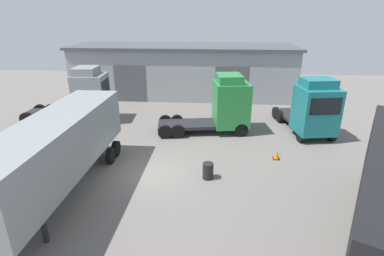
{
  "coord_description": "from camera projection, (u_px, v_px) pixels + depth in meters",
  "views": [
    {
      "loc": [
        3.47,
        -14.26,
        8.26
      ],
      "look_at": [
        2.04,
        3.01,
        1.6
      ],
      "focal_mm": 28.0,
      "sensor_mm": 36.0,
      "label": 1
    }
  ],
  "objects": [
    {
      "name": "ground_plane",
      "position": [
        151.0,
        173.0,
        16.5
      ],
      "size": [
        60.0,
        60.0,
        0.0
      ],
      "primitive_type": "plane",
      "color": "slate"
    },
    {
      "name": "warehouse_building",
      "position": [
        184.0,
        70.0,
        31.69
      ],
      "size": [
        22.89,
        7.18,
        5.2
      ],
      "color": "#93999E",
      "rests_on": "ground_plane"
    },
    {
      "name": "tractor_unit_green",
      "position": [
        224.0,
        105.0,
        21.73
      ],
      "size": [
        6.82,
        3.47,
        4.26
      ],
      "rotation": [
        0.0,
        0.0,
        0.15
      ],
      "color": "#28843D",
      "rests_on": "ground_plane"
    },
    {
      "name": "container_trailer_blue",
      "position": [
        57.0,
        148.0,
        13.66
      ],
      "size": [
        2.5,
        10.6,
        3.91
      ],
      "rotation": [
        0.0,
        0.0,
        -1.57
      ],
      "color": "gray",
      "rests_on": "ground_plane"
    },
    {
      "name": "tractor_unit_teal",
      "position": [
        313.0,
        109.0,
        20.9
      ],
      "size": [
        3.49,
        6.37,
        4.2
      ],
      "rotation": [
        0.0,
        0.0,
        -1.4
      ],
      "color": "#197075",
      "rests_on": "ground_plane"
    },
    {
      "name": "tractor_unit_grey",
      "position": [
        85.0,
        96.0,
        23.97
      ],
      "size": [
        6.85,
        3.01,
        4.37
      ],
      "rotation": [
        0.0,
        0.0,
        0.08
      ],
      "color": "gray",
      "rests_on": "ground_plane"
    },
    {
      "name": "oil_drum",
      "position": [
        208.0,
        171.0,
        15.87
      ],
      "size": [
        0.58,
        0.58,
        0.88
      ],
      "color": "black",
      "rests_on": "ground_plane"
    },
    {
      "name": "traffic_cone",
      "position": [
        277.0,
        155.0,
        18.06
      ],
      "size": [
        0.4,
        0.4,
        0.55
      ],
      "color": "black",
      "rests_on": "ground_plane"
    }
  ]
}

